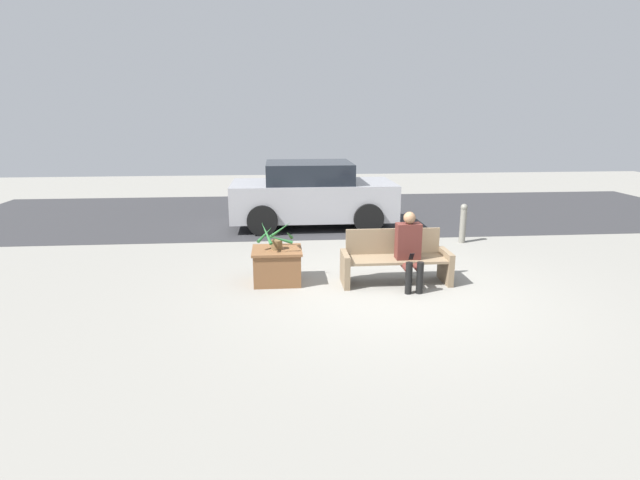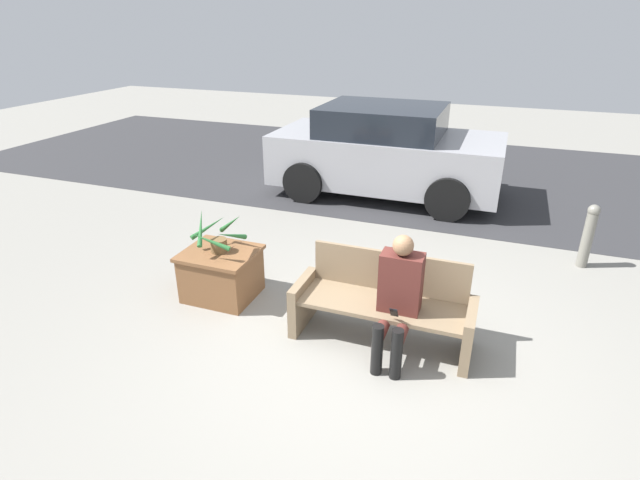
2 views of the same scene
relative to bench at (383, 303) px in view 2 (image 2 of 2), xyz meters
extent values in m
plane|color=gray|center=(-0.16, -0.36, -0.39)|extent=(30.00, 30.00, 0.00)
cube|color=#2D2D30|center=(-0.16, 5.82, -0.38)|extent=(20.00, 6.00, 0.01)
cube|color=#7A664C|center=(-0.81, -0.06, -0.13)|extent=(0.09, 0.57, 0.52)
cube|color=#7A664C|center=(0.81, -0.06, -0.13)|extent=(0.09, 0.57, 0.52)
cube|color=#7A664C|center=(0.00, -0.06, 0.02)|extent=(1.54, 0.53, 0.04)
cube|color=#7A664C|center=(0.00, 0.21, 0.24)|extent=(1.54, 0.04, 0.42)
cube|color=#51231E|center=(0.17, -0.10, 0.32)|extent=(0.38, 0.22, 0.57)
sphere|color=#8C6647|center=(0.17, -0.12, 0.70)|extent=(0.19, 0.19, 0.19)
cylinder|color=#51231E|center=(0.08, -0.32, -0.02)|extent=(0.11, 0.44, 0.11)
cylinder|color=#51231E|center=(0.26, -0.32, -0.02)|extent=(0.11, 0.44, 0.11)
cylinder|color=black|center=(0.08, -0.54, -0.14)|extent=(0.10, 0.10, 0.49)
cylinder|color=black|center=(0.26, -0.54, -0.14)|extent=(0.10, 0.10, 0.49)
cube|color=black|center=(0.17, -0.33, 0.13)|extent=(0.07, 0.09, 0.12)
cube|color=brown|center=(-1.88, 0.15, -0.11)|extent=(0.74, 0.64, 0.55)
cube|color=brown|center=(-1.88, 0.15, 0.15)|extent=(0.79, 0.69, 0.04)
cylinder|color=brown|center=(-1.88, 0.15, 0.24)|extent=(0.18, 0.18, 0.15)
cone|color=#26602D|center=(-1.68, 0.11, 0.41)|extent=(0.14, 0.43, 0.23)
cone|color=#26602D|center=(-1.81, 0.32, 0.45)|extent=(0.38, 0.20, 0.31)
cone|color=#26602D|center=(-2.06, 0.26, 0.39)|extent=(0.27, 0.41, 0.20)
cone|color=#26602D|center=(-2.04, 0.08, 0.45)|extent=(0.21, 0.37, 0.32)
cone|color=#26602D|center=(-1.85, -0.06, 0.39)|extent=(0.44, 0.12, 0.19)
cube|color=#99999E|center=(-1.01, 4.25, 0.25)|extent=(3.83, 1.80, 0.84)
cube|color=black|center=(-1.11, 4.25, 0.91)|extent=(1.99, 1.66, 0.47)
cylinder|color=black|center=(0.18, 3.35, -0.04)|extent=(0.68, 0.18, 0.68)
cylinder|color=black|center=(0.18, 5.15, -0.04)|extent=(0.68, 0.18, 0.68)
cylinder|color=black|center=(-2.20, 3.35, -0.04)|extent=(0.68, 0.18, 0.68)
cylinder|color=black|center=(-2.20, 5.15, -0.04)|extent=(0.68, 0.18, 0.68)
cylinder|color=slate|center=(2.00, 2.38, -0.03)|extent=(0.13, 0.13, 0.71)
sphere|color=slate|center=(2.00, 2.38, 0.37)|extent=(0.14, 0.14, 0.14)
camera|label=1|loc=(-1.85, -7.51, 2.26)|focal=28.00mm
camera|label=2|loc=(0.86, -4.06, 2.53)|focal=28.00mm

